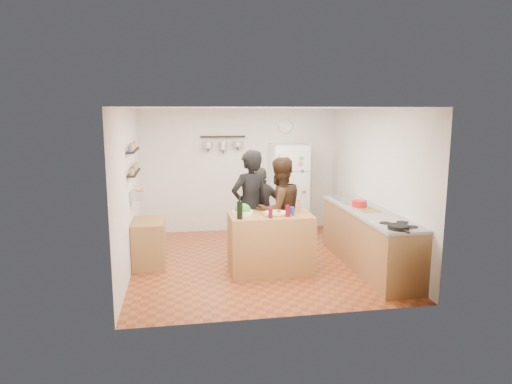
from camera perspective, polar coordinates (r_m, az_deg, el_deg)
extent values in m
plane|color=brown|center=(7.64, 0.13, -8.66)|extent=(4.20, 4.20, 0.00)
plane|color=white|center=(7.23, 0.13, 10.45)|extent=(4.20, 4.20, 0.00)
plane|color=silver|center=(9.39, -2.04, 2.71)|extent=(4.00, 0.00, 4.00)
plane|color=silver|center=(7.27, -15.60, 0.18)|extent=(0.00, 4.20, 4.20)
plane|color=silver|center=(7.92, 14.55, 1.01)|extent=(0.00, 4.20, 4.20)
cube|color=#A36E3B|center=(7.04, 1.81, -6.41)|extent=(1.25, 0.72, 0.91)
cube|color=olive|center=(6.92, 2.51, -2.73)|extent=(0.42, 0.34, 0.02)
cylinder|color=beige|center=(6.92, 2.52, -2.57)|extent=(0.34, 0.34, 0.02)
cylinder|color=white|center=(6.90, -1.67, -2.58)|extent=(0.31, 0.31, 0.06)
cylinder|color=black|center=(6.61, -2.04, -2.30)|extent=(0.08, 0.08, 0.26)
cylinder|color=#5F0820|center=(6.67, 1.82, -2.64)|extent=(0.06, 0.06, 0.15)
cylinder|color=#5D0715|center=(6.76, 4.00, -2.37)|extent=(0.07, 0.07, 0.18)
cylinder|color=#AB6D47|center=(7.06, 5.34, -1.83)|extent=(0.06, 0.06, 0.18)
cylinder|color=navy|center=(6.86, 4.49, -2.41)|extent=(0.08, 0.08, 0.13)
imported|color=black|center=(7.35, -0.76, -1.90)|extent=(0.80, 0.68, 1.86)
imported|color=black|center=(7.39, 2.92, -2.34)|extent=(1.02, 0.91, 1.73)
imported|color=#2B2926|center=(8.05, 0.72, -2.17)|extent=(0.91, 0.45, 1.49)
cube|color=#9E7042|center=(7.47, 13.89, -5.77)|extent=(0.63, 2.63, 0.90)
cube|color=white|center=(6.53, 17.36, -4.06)|extent=(0.60, 0.62, 0.02)
cylinder|color=black|center=(6.31, 17.37, -4.21)|extent=(0.28, 0.28, 0.05)
cube|color=silver|center=(8.13, 11.66, -1.04)|extent=(0.50, 0.80, 0.03)
cube|color=olive|center=(7.37, 14.02, -2.32)|extent=(0.30, 0.40, 0.02)
cylinder|color=red|center=(7.60, 12.81, -1.42)|extent=(0.24, 0.24, 0.10)
cube|color=white|center=(9.27, 4.09, 0.41)|extent=(0.70, 0.68, 1.80)
cylinder|color=silver|center=(9.47, 3.71, 8.22)|extent=(0.30, 0.03, 0.30)
cube|color=black|center=(7.42, -15.00, 2.36)|extent=(0.12, 1.00, 0.02)
cube|color=black|center=(7.39, -15.12, 5.05)|extent=(0.12, 1.00, 0.02)
cube|color=silver|center=(7.48, -14.65, -0.29)|extent=(0.18, 0.35, 0.14)
cube|color=olive|center=(7.58, -13.21, -6.19)|extent=(0.50, 0.80, 0.73)
cube|color=black|center=(9.19, -4.16, 6.91)|extent=(0.90, 0.04, 0.04)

